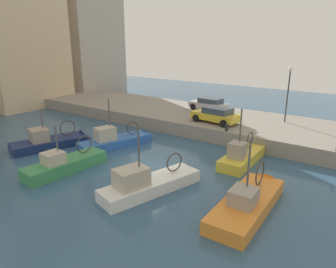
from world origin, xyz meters
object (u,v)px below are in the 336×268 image
object	(u,v)px
fishing_boat_green	(70,168)
quay_streetlamp	(289,85)
fishing_boat_white	(154,187)
fishing_boat_yellow	(243,160)
parked_car_silver	(209,104)
fishing_boat_navy	(54,145)
fishing_boat_orange	(249,206)
mooring_bollard_mid	(227,128)
fishing_boat_blue	(119,144)
parked_car_yellow	(216,115)

from	to	relation	value
fishing_boat_green	quay_streetlamp	distance (m)	19.14
fishing_boat_white	fishing_boat_yellow	bearing A→B (deg)	-19.06
quay_streetlamp	parked_car_silver	bearing A→B (deg)	88.47
fishing_boat_navy	parked_car_silver	size ratio (longest dim) A/B	1.59
fishing_boat_white	parked_car_silver	distance (m)	16.32
fishing_boat_orange	parked_car_silver	xyz separation A→B (m)	(14.13, 10.09, 1.78)
parked_car_silver	fishing_boat_white	bearing A→B (deg)	-162.26
fishing_boat_yellow	mooring_bollard_mid	world-z (taller)	fishing_boat_yellow
fishing_boat_blue	parked_car_yellow	bearing A→B (deg)	-35.87
fishing_boat_navy	fishing_boat_yellow	size ratio (longest dim) A/B	1.18
fishing_boat_white	fishing_boat_green	xyz separation A→B (m)	(-0.97, 6.36, -0.07)
fishing_boat_green	fishing_boat_yellow	bearing A→B (deg)	-47.67
fishing_boat_navy	mooring_bollard_mid	distance (m)	13.95
fishing_boat_blue	parked_car_silver	size ratio (longest dim) A/B	1.63
fishing_boat_blue	mooring_bollard_mid	world-z (taller)	fishing_boat_blue
parked_car_yellow	fishing_boat_yellow	bearing A→B (deg)	-134.39
parked_car_silver	quay_streetlamp	world-z (taller)	quay_streetlamp
fishing_boat_yellow	fishing_boat_navy	bearing A→B (deg)	113.18
fishing_boat_orange	mooring_bollard_mid	bearing A→B (deg)	32.59
fishing_boat_blue	fishing_boat_yellow	world-z (taller)	fishing_boat_yellow
fishing_boat_blue	fishing_boat_yellow	distance (m)	9.96
fishing_boat_orange	parked_car_silver	world-z (taller)	fishing_boat_orange
parked_car_silver	fishing_boat_navy	bearing A→B (deg)	156.31
parked_car_silver	mooring_bollard_mid	world-z (taller)	parked_car_silver
fishing_boat_white	fishing_boat_navy	bearing A→B (deg)	83.86
mooring_bollard_mid	parked_car_yellow	bearing A→B (deg)	46.27
fishing_boat_navy	fishing_boat_green	size ratio (longest dim) A/B	1.06
parked_car_yellow	fishing_boat_blue	bearing A→B (deg)	144.13
fishing_boat_orange	fishing_boat_navy	bearing A→B (deg)	90.45
fishing_boat_yellow	parked_car_silver	world-z (taller)	fishing_boat_yellow
fishing_boat_green	parked_car_silver	size ratio (longest dim) A/B	1.51
fishing_boat_white	fishing_boat_orange	bearing A→B (deg)	-75.47
fishing_boat_green	quay_streetlamp	size ratio (longest dim) A/B	1.32
parked_car_silver	mooring_bollard_mid	bearing A→B (deg)	-140.65
fishing_boat_white	fishing_boat_yellow	xyz separation A→B (m)	(7.04, -2.43, -0.04)
fishing_boat_white	mooring_bollard_mid	distance (m)	9.69
fishing_boat_white	fishing_boat_green	world-z (taller)	fishing_boat_white
parked_car_yellow	mooring_bollard_mid	bearing A→B (deg)	-133.73
quay_streetlamp	fishing_boat_yellow	bearing A→B (deg)	177.31
parked_car_silver	parked_car_yellow	distance (m)	4.91
fishing_boat_white	parked_car_yellow	size ratio (longest dim) A/B	1.61
mooring_bollard_mid	fishing_boat_white	bearing A→B (deg)	-179.15
quay_streetlamp	fishing_boat_orange	bearing A→B (deg)	-170.51
fishing_boat_green	fishing_boat_yellow	distance (m)	11.89
fishing_boat_yellow	parked_car_silver	bearing A→B (deg)	41.22
fishing_boat_blue	quay_streetlamp	distance (m)	15.35
parked_car_yellow	fishing_boat_white	bearing A→B (deg)	-169.66
parked_car_yellow	mooring_bollard_mid	distance (m)	2.73
fishing_boat_white	parked_car_yellow	distance (m)	11.79
fishing_boat_yellow	parked_car_yellow	bearing A→B (deg)	45.61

